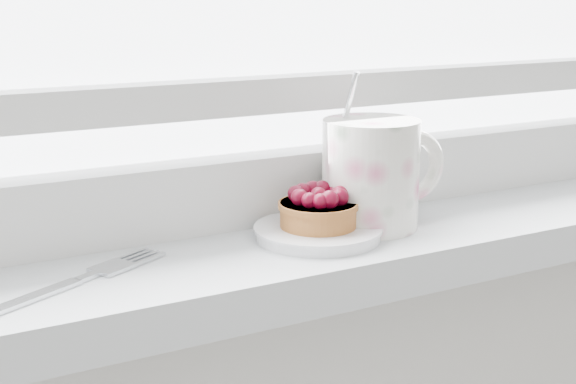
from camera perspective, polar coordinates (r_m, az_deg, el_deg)
saucer at (r=0.77m, az=2.15°, el=-2.87°), size 0.12×0.12×0.01m
raspberry_tart at (r=0.76m, az=2.18°, el=-1.14°), size 0.08×0.08×0.04m
floral_mug at (r=0.80m, az=6.11°, el=1.48°), size 0.14×0.10×0.16m
fork at (r=0.67m, az=-16.00°, el=-6.56°), size 0.21×0.12×0.00m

